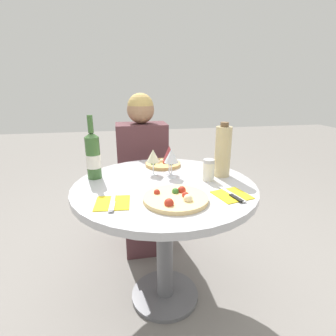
# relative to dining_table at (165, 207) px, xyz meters

# --- Properties ---
(ground_plane) EXTENTS (12.00, 12.00, 0.00)m
(ground_plane) POSITION_rel_dining_table_xyz_m (0.00, 0.00, -0.61)
(ground_plane) COLOR gray
(ground_plane) RESTS_ON ground
(dining_table) EXTENTS (0.96, 0.96, 0.74)m
(dining_table) POSITION_rel_dining_table_xyz_m (0.00, 0.00, 0.00)
(dining_table) COLOR slate
(dining_table) RESTS_ON ground_plane
(chair_behind_diner) EXTENTS (0.38, 0.38, 0.89)m
(chair_behind_diner) POSITION_rel_dining_table_xyz_m (-0.05, 0.81, -0.18)
(chair_behind_diner) COLOR slate
(chair_behind_diner) RESTS_ON ground_plane
(seated_diner) EXTENTS (0.39, 0.47, 1.18)m
(seated_diner) POSITION_rel_dining_table_xyz_m (-0.05, 0.66, -0.07)
(seated_diner) COLOR #512D33
(seated_diner) RESTS_ON ground_plane
(pizza_large) EXTENTS (0.30, 0.30, 0.05)m
(pizza_large) POSITION_rel_dining_table_xyz_m (0.02, -0.21, 0.15)
(pizza_large) COLOR #E5C17F
(pizza_large) RESTS_ON dining_table
(pizza_small_far) EXTENTS (0.23, 0.23, 0.05)m
(pizza_small_far) POSITION_rel_dining_table_xyz_m (0.05, 0.32, 0.15)
(pizza_small_far) COLOR tan
(pizza_small_far) RESTS_ON dining_table
(wine_bottle) EXTENTS (0.08, 0.08, 0.35)m
(wine_bottle) POSITION_rel_dining_table_xyz_m (-0.37, 0.16, 0.26)
(wine_bottle) COLOR #38602D
(wine_bottle) RESTS_ON dining_table
(tall_carafe) EXTENTS (0.09, 0.09, 0.31)m
(tall_carafe) POSITION_rel_dining_table_xyz_m (0.34, 0.07, 0.28)
(tall_carafe) COLOR tan
(tall_carafe) RESTS_ON dining_table
(sugar_shaker) EXTENTS (0.06, 0.06, 0.12)m
(sugar_shaker) POSITION_rel_dining_table_xyz_m (0.24, 0.01, 0.19)
(sugar_shaker) COLOR silver
(sugar_shaker) RESTS_ON dining_table
(wine_glass_back_left) EXTENTS (0.08, 0.08, 0.15)m
(wine_glass_back_left) POSITION_rel_dining_table_xyz_m (-0.04, 0.16, 0.24)
(wine_glass_back_left) COLOR silver
(wine_glass_back_left) RESTS_ON dining_table
(wine_glass_front_right) EXTENTS (0.08, 0.08, 0.16)m
(wine_glass_front_right) POSITION_rel_dining_table_xyz_m (0.06, 0.10, 0.26)
(wine_glass_front_right) COLOR silver
(wine_glass_front_right) RESTS_ON dining_table
(wine_glass_back_right) EXTENTS (0.07, 0.07, 0.17)m
(wine_glass_back_right) POSITION_rel_dining_table_xyz_m (0.06, 0.16, 0.25)
(wine_glass_back_right) COLOR silver
(wine_glass_back_right) RESTS_ON dining_table
(place_setting_left) EXTENTS (0.16, 0.19, 0.01)m
(place_setting_left) POSITION_rel_dining_table_xyz_m (-0.27, -0.19, 0.14)
(place_setting_left) COLOR yellow
(place_setting_left) RESTS_ON dining_table
(place_setting_right) EXTENTS (0.18, 0.19, 0.01)m
(place_setting_right) POSITION_rel_dining_table_xyz_m (0.29, -0.21, 0.14)
(place_setting_right) COLOR yellow
(place_setting_right) RESTS_ON dining_table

